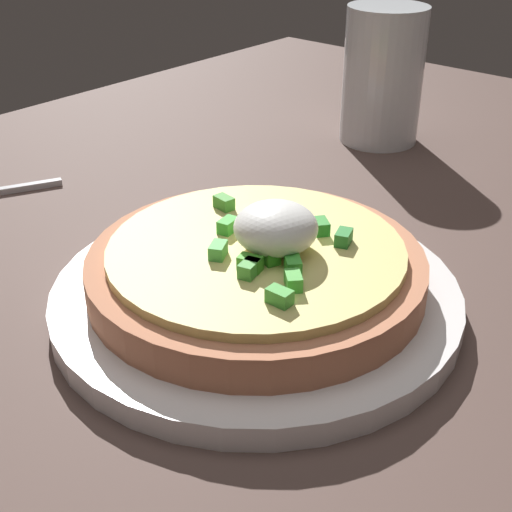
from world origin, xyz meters
The scene contains 4 objects.
dining_table centered at (0.00, 0.00, 1.51)cm, with size 127.00×66.42×3.03cm, color brown.
plate centered at (5.57, -10.50, 3.74)cm, with size 24.05×24.05×1.43cm, color white.
pizza centered at (5.60, -10.58, 5.92)cm, with size 19.62×19.62×5.45cm.
cup_near centered at (34.68, -0.56, 8.40)cm, with size 7.24×7.24×12.22cm.
Camera 1 is at (-21.03, -33.55, 26.48)cm, focal length 49.40 mm.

